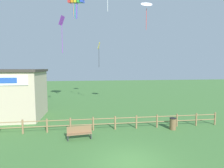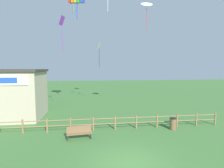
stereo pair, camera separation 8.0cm
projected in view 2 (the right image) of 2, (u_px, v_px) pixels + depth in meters
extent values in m
plane|color=#3D6B33|center=(129.00, 163.00, 9.50)|extent=(120.00, 120.00, 0.00)
cylinder|color=olive|center=(23.00, 127.00, 13.74)|extent=(0.14, 0.14, 1.12)
cylinder|color=olive|center=(47.00, 126.00, 13.97)|extent=(0.14, 0.14, 1.12)
cylinder|color=olive|center=(70.00, 125.00, 14.20)|extent=(0.14, 0.14, 1.12)
cylinder|color=olive|center=(93.00, 124.00, 14.44)|extent=(0.14, 0.14, 1.12)
cylinder|color=olive|center=(115.00, 123.00, 14.67)|extent=(0.14, 0.14, 1.12)
cylinder|color=olive|center=(136.00, 122.00, 14.90)|extent=(0.14, 0.14, 1.12)
cylinder|color=olive|center=(157.00, 121.00, 15.13)|extent=(0.14, 0.14, 1.12)
cylinder|color=olive|center=(177.00, 120.00, 15.36)|extent=(0.14, 0.14, 1.12)
cylinder|color=olive|center=(196.00, 120.00, 15.59)|extent=(0.14, 0.14, 1.12)
cylinder|color=olive|center=(215.00, 119.00, 15.83)|extent=(0.14, 0.14, 1.12)
cylinder|color=olive|center=(115.00, 118.00, 14.63)|extent=(18.39, 0.07, 0.07)
cylinder|color=olive|center=(115.00, 123.00, 14.67)|extent=(18.39, 0.07, 0.07)
cube|color=#B7A88E|center=(5.00, 95.00, 17.70)|extent=(7.16, 4.66, 4.77)
cube|color=#38332D|center=(4.00, 71.00, 17.46)|extent=(7.46, 4.96, 0.24)
cube|color=brown|center=(79.00, 134.00, 12.64)|extent=(1.83, 0.58, 0.05)
cube|color=brown|center=(79.00, 129.00, 12.78)|extent=(1.79, 0.23, 0.50)
cube|color=#2D2D33|center=(68.00, 138.00, 12.47)|extent=(0.10, 0.36, 0.40)
cube|color=#2D2D33|center=(91.00, 136.00, 12.84)|extent=(0.10, 0.36, 0.40)
cylinder|color=brown|center=(173.00, 124.00, 14.64)|extent=(0.52, 0.52, 0.94)
cylinder|color=black|center=(173.00, 118.00, 14.59)|extent=(0.57, 0.57, 0.04)
cylinder|color=blue|center=(73.00, 10.00, 20.78)|extent=(0.19, 0.32, 1.96)
cylinder|color=orange|center=(74.00, 10.00, 20.77)|extent=(0.15, 0.33, 1.96)
cylinder|color=blue|center=(74.00, 10.00, 20.77)|extent=(0.10, 0.33, 1.96)
cylinder|color=green|center=(75.00, 10.00, 20.78)|extent=(0.05, 0.33, 1.96)
cylinder|color=blue|center=(76.00, 10.00, 20.78)|extent=(0.10, 0.33, 1.96)
cylinder|color=purple|center=(77.00, 10.00, 20.79)|extent=(0.15, 0.33, 1.96)
cylinder|color=blue|center=(77.00, 10.00, 20.81)|extent=(0.19, 0.32, 1.96)
cone|color=white|center=(147.00, 4.00, 19.15)|extent=(1.37, 1.22, 0.80)
cylinder|color=red|center=(147.00, 19.00, 19.31)|extent=(0.05, 0.05, 2.30)
cube|color=yellow|center=(99.00, 46.00, 24.72)|extent=(0.38, 0.74, 0.94)
cylinder|color=black|center=(99.00, 58.00, 24.88)|extent=(0.05, 0.05, 2.64)
cube|color=purple|center=(62.00, 21.00, 18.31)|extent=(0.62, 0.80, 0.92)
cylinder|color=purple|center=(62.00, 39.00, 18.49)|extent=(0.05, 0.05, 2.97)
cylinder|color=white|center=(108.00, 3.00, 19.71)|extent=(0.05, 0.05, 1.87)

